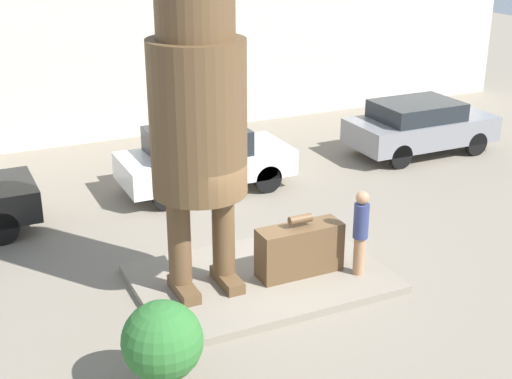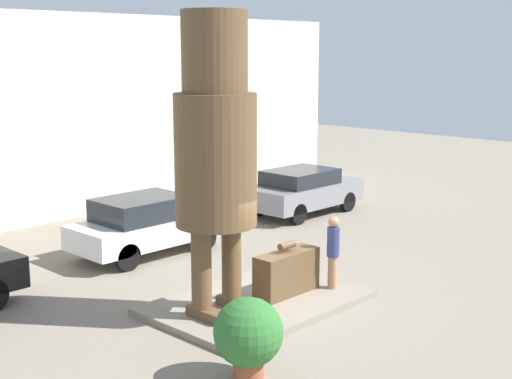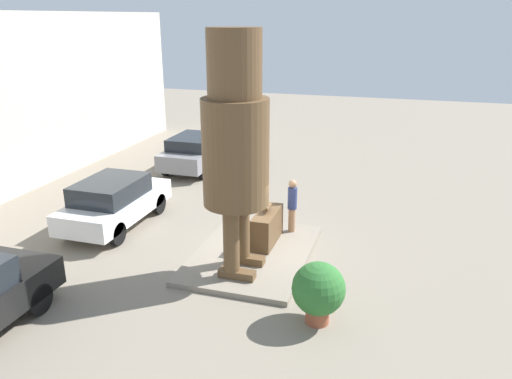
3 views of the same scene
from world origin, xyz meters
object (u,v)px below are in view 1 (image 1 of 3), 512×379
statue_figure (197,96)px  planter_pot (162,343)px  tourist (361,229)px  parked_car_white (203,158)px  parked_car_grey (420,125)px  giant_suitcase (300,249)px

statue_figure → planter_pot: statue_figure is taller
tourist → statue_figure: bearing=164.2°
parked_car_white → parked_car_grey: parked_car_white is taller
parked_car_grey → statue_figure: bearing=-150.2°
giant_suitcase → parked_car_grey: parked_car_grey is taller
statue_figure → tourist: bearing=-15.8°
statue_figure → parked_car_grey: (8.36, 4.78, -2.81)m
parked_car_grey → tourist: bearing=-135.1°
tourist → planter_pot: size_ratio=1.16×
parked_car_grey → planter_pot: 12.19m
tourist → parked_car_white: tourist is taller
tourist → parked_car_white: (-0.91, 5.51, -0.21)m
parked_car_white → planter_pot: 7.85m
planter_pot → tourist: bearing=20.3°
giant_suitcase → tourist: tourist is taller
planter_pot → parked_car_white: bearing=64.5°
tourist → planter_pot: (-4.28, -1.58, -0.24)m
giant_suitcase → parked_car_white: 5.01m
statue_figure → tourist: 3.86m
statue_figure → parked_car_white: size_ratio=1.44×
statue_figure → planter_pot: size_ratio=4.23×
statue_figure → tourist: (2.76, -0.78, -2.58)m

